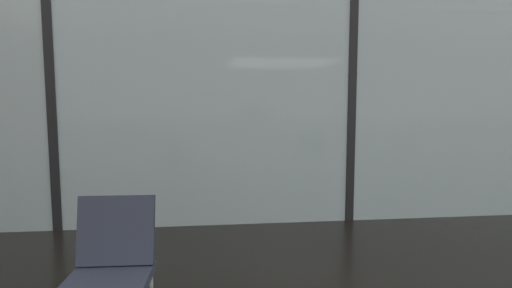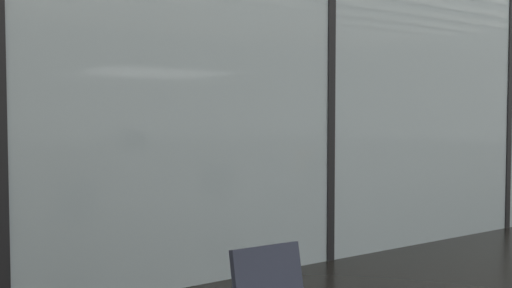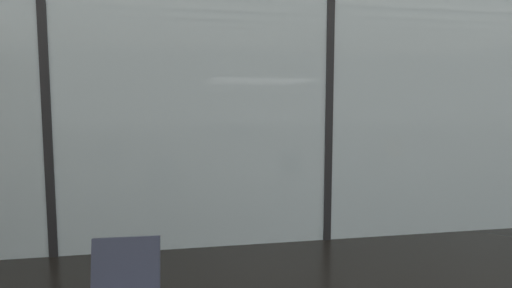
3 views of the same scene
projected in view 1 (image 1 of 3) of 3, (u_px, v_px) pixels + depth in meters
name	position (u px, v px, depth m)	size (l,w,h in m)	color
glass_curtain_wall	(351.00, 80.00, 4.73)	(14.00, 0.08, 3.53)	silver
window_mullion_0	(52.00, 77.00, 4.34)	(0.10, 0.12, 3.53)	black
window_mullion_1	(351.00, 80.00, 4.73)	(0.10, 0.12, 3.53)	black
parked_airplane	(296.00, 75.00, 10.23)	(12.91, 4.51, 4.51)	silver
lounge_chair_1	(111.00, 261.00, 2.36)	(0.50, 0.54, 0.87)	#33384C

